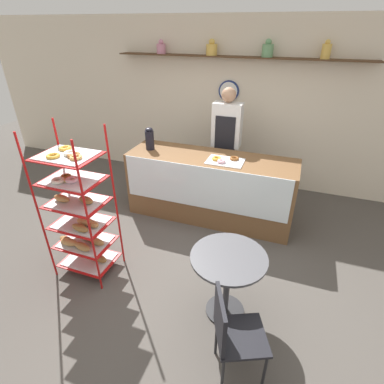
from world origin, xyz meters
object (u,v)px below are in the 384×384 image
at_px(pastry_rack, 79,215).
at_px(cafe_table, 228,271).
at_px(person_worker, 226,142).
at_px(coffee_carafe, 150,139).
at_px(cafe_chair, 231,330).
at_px(donut_tray_counter, 224,160).

relative_size(pastry_rack, cafe_table, 2.39).
distance_m(person_worker, cafe_table, 2.35).
height_order(person_worker, coffee_carafe, person_worker).
height_order(cafe_table, coffee_carafe, coffee_carafe).
bearing_deg(person_worker, cafe_chair, -74.59).
height_order(person_worker, donut_tray_counter, person_worker).
relative_size(coffee_carafe, donut_tray_counter, 0.66).
xyz_separation_m(pastry_rack, cafe_chair, (1.83, -0.63, -0.24)).
relative_size(cafe_table, cafe_chair, 0.83).
height_order(person_worker, cafe_table, person_worker).
bearing_deg(cafe_table, pastry_rack, 178.44).
relative_size(pastry_rack, donut_tray_counter, 3.55).
distance_m(pastry_rack, donut_tray_counter, 1.93).
bearing_deg(cafe_chair, donut_tray_counter, -7.89).
relative_size(person_worker, cafe_chair, 2.06).
xyz_separation_m(pastry_rack, cafe_table, (1.66, -0.05, -0.23)).
bearing_deg(pastry_rack, coffee_carafe, 87.42).
height_order(cafe_chair, donut_tray_counter, donut_tray_counter).
bearing_deg(cafe_table, donut_tray_counter, 106.38).
height_order(cafe_table, donut_tray_counter, donut_tray_counter).
height_order(pastry_rack, person_worker, person_worker).
bearing_deg(coffee_carafe, pastry_rack, -92.58).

